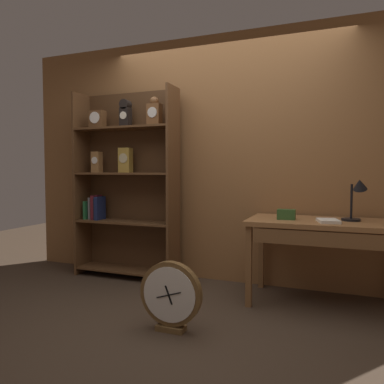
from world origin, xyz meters
name	(u,v)px	position (x,y,z in m)	size (l,w,h in m)	color
ground_plane	(178,325)	(0.00, 0.00, 0.00)	(10.00, 10.00, 0.00)	#3D2D21
back_wood_panel	(225,159)	(0.00, 1.27, 1.30)	(4.80, 0.05, 2.60)	brown
bookshelf	(125,182)	(-1.08, 1.02, 1.05)	(1.17, 0.31, 2.04)	brown
workbench	(322,231)	(0.99, 0.85, 0.66)	(1.27, 0.67, 0.74)	brown
desk_lamp	(357,196)	(1.26, 0.90, 0.96)	(0.21, 0.21, 0.38)	black
toolbox_small	(286,214)	(0.69, 0.82, 0.79)	(0.15, 0.09, 0.09)	#2D5123
open_repair_manual	(328,221)	(1.04, 0.75, 0.76)	(0.16, 0.22, 0.03)	silver
round_clock_large	(171,296)	(-0.01, -0.10, 0.26)	(0.47, 0.11, 0.51)	brown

